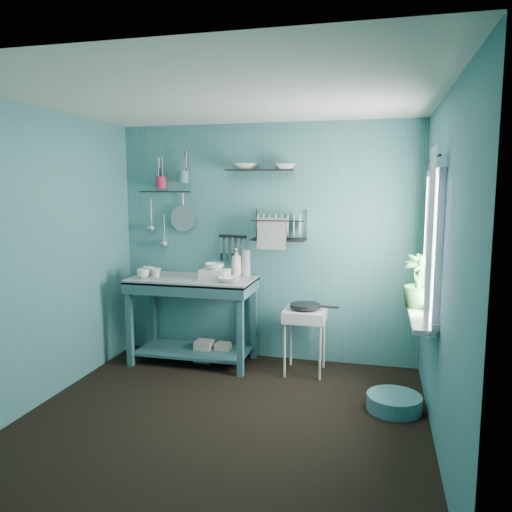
% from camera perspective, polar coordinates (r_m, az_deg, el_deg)
% --- Properties ---
extents(floor, '(3.20, 3.20, 0.00)m').
position_cam_1_polar(floor, '(4.24, -3.58, -17.85)').
color(floor, black).
rests_on(floor, ground).
extents(ceiling, '(3.20, 3.20, 0.00)m').
position_cam_1_polar(ceiling, '(3.88, -3.91, 17.66)').
color(ceiling, silver).
rests_on(ceiling, ground).
extents(wall_back, '(3.20, 0.00, 3.20)m').
position_cam_1_polar(wall_back, '(5.30, 1.16, 1.48)').
color(wall_back, '#397575').
rests_on(wall_back, ground).
extents(wall_front, '(3.20, 0.00, 3.20)m').
position_cam_1_polar(wall_front, '(2.51, -14.21, -5.97)').
color(wall_front, '#397575').
rests_on(wall_front, ground).
extents(wall_left, '(0.00, 3.00, 3.00)m').
position_cam_1_polar(wall_left, '(4.61, -23.08, -0.11)').
color(wall_left, '#397575').
rests_on(wall_left, ground).
extents(wall_right, '(0.00, 3.00, 3.00)m').
position_cam_1_polar(wall_right, '(3.72, 20.51, -1.76)').
color(wall_right, '#397575').
rests_on(wall_right, ground).
extents(work_counter, '(1.34, 0.76, 0.91)m').
position_cam_1_polar(work_counter, '(5.32, -7.19, -7.28)').
color(work_counter, '#2D595F').
rests_on(work_counter, floor).
extents(mug_left, '(0.12, 0.12, 0.10)m').
position_cam_1_polar(mug_left, '(5.26, -12.80, -1.98)').
color(mug_left, silver).
rests_on(mug_left, work_counter).
extents(mug_mid, '(0.14, 0.14, 0.09)m').
position_cam_1_polar(mug_mid, '(5.31, -11.35, -1.88)').
color(mug_mid, silver).
rests_on(mug_mid, work_counter).
extents(mug_right, '(0.17, 0.17, 0.10)m').
position_cam_1_polar(mug_right, '(5.41, -12.23, -1.70)').
color(mug_right, silver).
rests_on(mug_right, work_counter).
extents(wash_tub, '(0.28, 0.22, 0.10)m').
position_cam_1_polar(wash_tub, '(5.11, -4.75, -2.09)').
color(wash_tub, silver).
rests_on(wash_tub, work_counter).
extents(tub_bowl, '(0.20, 0.19, 0.06)m').
position_cam_1_polar(tub_bowl, '(5.10, -4.76, -1.19)').
color(tub_bowl, silver).
rests_on(tub_bowl, wash_tub).
extents(soap_bottle, '(0.11, 0.12, 0.30)m').
position_cam_1_polar(soap_bottle, '(5.25, -2.24, -0.70)').
color(soap_bottle, silver).
rests_on(soap_bottle, work_counter).
extents(water_bottle, '(0.09, 0.09, 0.28)m').
position_cam_1_polar(water_bottle, '(5.25, -1.13, -0.81)').
color(water_bottle, '#A1ADB3').
rests_on(water_bottle, work_counter).
extents(counter_bowl, '(0.22, 0.22, 0.05)m').
position_cam_1_polar(counter_bowl, '(4.93, -3.03, -2.71)').
color(counter_bowl, silver).
rests_on(counter_bowl, work_counter).
extents(hotplate_stand, '(0.42, 0.42, 0.65)m').
position_cam_1_polar(hotplate_stand, '(5.05, 5.59, -9.65)').
color(hotplate_stand, silver).
rests_on(hotplate_stand, floor).
extents(frying_pan, '(0.30, 0.30, 0.03)m').
position_cam_1_polar(frying_pan, '(4.95, 5.65, -5.66)').
color(frying_pan, black).
rests_on(frying_pan, hotplate_stand).
extents(knife_strip, '(0.32, 0.07, 0.03)m').
position_cam_1_polar(knife_strip, '(5.36, -2.66, 2.24)').
color(knife_strip, black).
rests_on(knife_strip, wall_back).
extents(dish_rack, '(0.56, 0.27, 0.32)m').
position_cam_1_polar(dish_rack, '(5.12, 2.65, 3.57)').
color(dish_rack, black).
rests_on(dish_rack, wall_back).
extents(upper_shelf, '(0.71, 0.25, 0.01)m').
position_cam_1_polar(upper_shelf, '(5.19, 0.40, 9.80)').
color(upper_shelf, black).
rests_on(upper_shelf, wall_back).
extents(shelf_bowl_left, '(0.24, 0.24, 0.06)m').
position_cam_1_polar(shelf_bowl_left, '(5.23, -1.20, 10.52)').
color(shelf_bowl_left, silver).
rests_on(shelf_bowl_left, upper_shelf).
extents(shelf_bowl_right, '(0.23, 0.23, 0.05)m').
position_cam_1_polar(shelf_bowl_right, '(5.13, 3.37, 9.92)').
color(shelf_bowl_right, silver).
rests_on(shelf_bowl_right, upper_shelf).
extents(utensil_cup_magenta, '(0.11, 0.11, 0.13)m').
position_cam_1_polar(utensil_cup_magenta, '(5.57, -10.80, 8.23)').
color(utensil_cup_magenta, '#B9223D').
rests_on(utensil_cup_magenta, wall_back).
extents(utensil_cup_teal, '(0.11, 0.11, 0.13)m').
position_cam_1_polar(utensil_cup_teal, '(5.46, -8.29, 8.91)').
color(utensil_cup_teal, teal).
rests_on(utensil_cup_teal, wall_back).
extents(colander, '(0.28, 0.03, 0.28)m').
position_cam_1_polar(colander, '(5.51, -8.34, 4.29)').
color(colander, '#ACAFB4').
rests_on(colander, wall_back).
extents(ladle_outer, '(0.01, 0.01, 0.30)m').
position_cam_1_polar(ladle_outer, '(5.67, -11.90, 4.89)').
color(ladle_outer, '#ACAFB4').
rests_on(ladle_outer, wall_back).
extents(ladle_inner, '(0.01, 0.01, 0.30)m').
position_cam_1_polar(ladle_inner, '(5.62, -10.45, 3.17)').
color(ladle_inner, '#ACAFB4').
rests_on(ladle_inner, wall_back).
extents(hook_rail, '(0.60, 0.01, 0.01)m').
position_cam_1_polar(hook_rail, '(5.60, -10.40, 7.24)').
color(hook_rail, black).
rests_on(hook_rail, wall_back).
extents(window_glass, '(0.00, 1.10, 1.10)m').
position_cam_1_polar(window_glass, '(4.14, 19.70, 1.31)').
color(window_glass, white).
rests_on(window_glass, wall_right).
extents(windowsill, '(0.16, 0.95, 0.04)m').
position_cam_1_polar(windowsill, '(4.23, 18.18, -6.61)').
color(windowsill, silver).
rests_on(windowsill, wall_right).
extents(curtain, '(0.00, 1.35, 1.35)m').
position_cam_1_polar(curtain, '(3.83, 19.21, 1.60)').
color(curtain, silver).
rests_on(curtain, wall_right).
extents(curtain_rod, '(0.02, 1.05, 0.02)m').
position_cam_1_polar(curtain_rod, '(4.12, 19.49, 10.36)').
color(curtain_rod, black).
rests_on(curtain_rod, wall_right).
extents(potted_plant, '(0.26, 0.26, 0.45)m').
position_cam_1_polar(potted_plant, '(4.40, 18.03, -2.76)').
color(potted_plant, '#2E712D').
rests_on(potted_plant, windowsill).
extents(storage_tin_large, '(0.18, 0.18, 0.22)m').
position_cam_1_polar(storage_tin_large, '(5.43, -5.94, -10.73)').
color(storage_tin_large, tan).
rests_on(storage_tin_large, floor).
extents(storage_tin_small, '(0.15, 0.15, 0.20)m').
position_cam_1_polar(storage_tin_small, '(5.40, -3.79, -10.93)').
color(storage_tin_small, tan).
rests_on(storage_tin_small, floor).
extents(floor_basin, '(0.45, 0.45, 0.13)m').
position_cam_1_polar(floor_basin, '(4.47, 15.50, -15.84)').
color(floor_basin, teal).
rests_on(floor_basin, floor).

